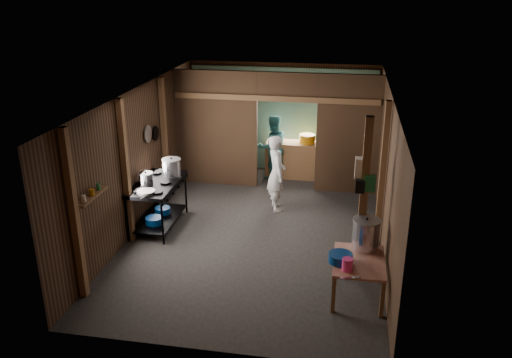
% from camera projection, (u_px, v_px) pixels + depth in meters
% --- Properties ---
extents(floor, '(4.50, 7.00, 0.00)m').
position_uv_depth(floor, '(258.00, 230.00, 9.91)').
color(floor, '#262323').
rests_on(floor, ground).
extents(ceiling, '(4.50, 7.00, 0.00)m').
position_uv_depth(ceiling, '(258.00, 93.00, 8.98)').
color(ceiling, '#363635').
rests_on(ceiling, ground).
extents(wall_back, '(4.50, 0.00, 2.60)m').
position_uv_depth(wall_back, '(283.00, 117.00, 12.66)').
color(wall_back, '#4E3621').
rests_on(wall_back, ground).
extents(wall_front, '(4.50, 0.00, 2.60)m').
position_uv_depth(wall_front, '(208.00, 261.00, 6.23)').
color(wall_front, '#4E3621').
rests_on(wall_front, ground).
extents(wall_left, '(0.00, 7.00, 2.60)m').
position_uv_depth(wall_left, '(139.00, 158.00, 9.81)').
color(wall_left, '#4E3621').
rests_on(wall_left, ground).
extents(wall_right, '(0.00, 7.00, 2.60)m').
position_uv_depth(wall_right, '(386.00, 172.00, 9.08)').
color(wall_right, '#4E3621').
rests_on(wall_right, ground).
extents(partition_left, '(1.85, 0.10, 2.60)m').
position_uv_depth(partition_left, '(216.00, 129.00, 11.68)').
color(partition_left, '#533520').
rests_on(partition_left, floor).
extents(partition_right, '(1.35, 0.10, 2.60)m').
position_uv_depth(partition_right, '(348.00, 135.00, 11.21)').
color(partition_right, '#533520').
rests_on(partition_right, floor).
extents(partition_header, '(1.30, 0.10, 0.60)m').
position_uv_depth(partition_header, '(287.00, 87.00, 11.07)').
color(partition_header, '#533520').
rests_on(partition_header, wall_back).
extents(turquoise_panel, '(4.40, 0.06, 2.50)m').
position_uv_depth(turquoise_panel, '(282.00, 120.00, 12.63)').
color(turquoise_panel, '#679D97').
rests_on(turquoise_panel, wall_back).
extents(back_counter, '(1.20, 0.50, 0.85)m').
position_uv_depth(back_counter, '(292.00, 159.00, 12.42)').
color(back_counter, brown).
rests_on(back_counter, floor).
extents(wall_clock, '(0.20, 0.03, 0.20)m').
position_uv_depth(wall_clock, '(293.00, 94.00, 12.32)').
color(wall_clock, silver).
rests_on(wall_clock, wall_back).
extents(post_left_a, '(0.10, 0.12, 2.60)m').
position_uv_depth(post_left_a, '(75.00, 216.00, 7.41)').
color(post_left_a, brown).
rests_on(post_left_a, floor).
extents(post_left_b, '(0.10, 0.12, 2.60)m').
position_uv_depth(post_left_b, '(126.00, 173.00, 9.07)').
color(post_left_b, brown).
rests_on(post_left_b, floor).
extents(post_left_c, '(0.10, 0.12, 2.60)m').
position_uv_depth(post_left_c, '(165.00, 140.00, 10.90)').
color(post_left_c, brown).
rests_on(post_left_c, floor).
extents(post_right, '(0.10, 0.12, 2.60)m').
position_uv_depth(post_right, '(382.00, 176.00, 8.91)').
color(post_right, brown).
rests_on(post_right, floor).
extents(post_free, '(0.12, 0.12, 2.60)m').
position_uv_depth(post_free, '(363.00, 200.00, 7.95)').
color(post_free, brown).
rests_on(post_free, floor).
extents(cross_beam, '(4.40, 0.12, 0.12)m').
position_uv_depth(cross_beam, '(275.00, 98.00, 11.15)').
color(cross_beam, brown).
rests_on(cross_beam, wall_left).
extents(pan_lid_big, '(0.03, 0.34, 0.34)m').
position_uv_depth(pan_lid_big, '(148.00, 134.00, 10.05)').
color(pan_lid_big, gray).
rests_on(pan_lid_big, wall_left).
extents(pan_lid_small, '(0.03, 0.30, 0.30)m').
position_uv_depth(pan_lid_small, '(156.00, 133.00, 10.45)').
color(pan_lid_small, black).
rests_on(pan_lid_small, wall_left).
extents(wall_shelf, '(0.14, 0.80, 0.03)m').
position_uv_depth(wall_shelf, '(92.00, 196.00, 7.83)').
color(wall_shelf, brown).
rests_on(wall_shelf, wall_left).
extents(jar_white, '(0.07, 0.07, 0.10)m').
position_uv_depth(jar_white, '(84.00, 199.00, 7.58)').
color(jar_white, silver).
rests_on(jar_white, wall_shelf).
extents(jar_yellow, '(0.08, 0.08, 0.10)m').
position_uv_depth(jar_yellow, '(92.00, 192.00, 7.81)').
color(jar_yellow, '#BE750C').
rests_on(jar_yellow, wall_shelf).
extents(jar_green, '(0.06, 0.06, 0.10)m').
position_uv_depth(jar_green, '(98.00, 187.00, 8.01)').
color(jar_green, '#1D7339').
rests_on(jar_green, wall_shelf).
extents(bag_white, '(0.22, 0.15, 0.32)m').
position_uv_depth(bag_white, '(362.00, 168.00, 7.86)').
color(bag_white, silver).
rests_on(bag_white, post_free).
extents(bag_green, '(0.16, 0.12, 0.24)m').
position_uv_depth(bag_green, '(370.00, 183.00, 7.78)').
color(bag_green, '#1D7339').
rests_on(bag_green, post_free).
extents(bag_black, '(0.14, 0.10, 0.20)m').
position_uv_depth(bag_black, '(360.00, 186.00, 7.80)').
color(bag_black, black).
rests_on(bag_black, post_free).
extents(gas_range, '(0.78, 1.51, 0.89)m').
position_uv_depth(gas_range, '(158.00, 205.00, 9.90)').
color(gas_range, black).
rests_on(gas_range, floor).
extents(prep_table, '(0.74, 1.02, 0.60)m').
position_uv_depth(prep_table, '(358.00, 278.00, 7.75)').
color(prep_table, tan).
rests_on(prep_table, floor).
extents(stove_pot_large, '(0.46, 0.46, 0.36)m').
position_uv_depth(stove_pot_large, '(172.00, 168.00, 10.02)').
color(stove_pot_large, silver).
rests_on(stove_pot_large, gas_range).
extents(stove_pot_med, '(0.29, 0.29, 0.23)m').
position_uv_depth(stove_pot_med, '(146.00, 179.00, 9.66)').
color(stove_pot_med, silver).
rests_on(stove_pot_med, gas_range).
extents(frying_pan, '(0.44, 0.60, 0.07)m').
position_uv_depth(frying_pan, '(146.00, 192.00, 9.24)').
color(frying_pan, gray).
rests_on(frying_pan, gas_range).
extents(blue_tub_front, '(0.32, 0.32, 0.13)m').
position_uv_depth(blue_tub_front, '(154.00, 221.00, 9.73)').
color(blue_tub_front, navy).
rests_on(blue_tub_front, gas_range).
extents(blue_tub_back, '(0.30, 0.30, 0.12)m').
position_uv_depth(blue_tub_back, '(163.00, 210.00, 10.17)').
color(blue_tub_back, navy).
rests_on(blue_tub_back, gas_range).
extents(stock_pot, '(0.46, 0.46, 0.50)m').
position_uv_depth(stock_pot, '(366.00, 234.00, 7.91)').
color(stock_pot, silver).
rests_on(stock_pot, prep_table).
extents(wash_basin, '(0.43, 0.43, 0.13)m').
position_uv_depth(wash_basin, '(340.00, 258.00, 7.57)').
color(wash_basin, navy).
rests_on(wash_basin, prep_table).
extents(pink_bucket, '(0.18, 0.18, 0.18)m').
position_uv_depth(pink_bucket, '(347.00, 265.00, 7.34)').
color(pink_bucket, '#FD388F').
rests_on(pink_bucket, prep_table).
extents(knife, '(0.30, 0.11, 0.01)m').
position_uv_depth(knife, '(350.00, 278.00, 7.18)').
color(knife, silver).
rests_on(knife, prep_table).
extents(yellow_tub, '(0.37, 0.37, 0.20)m').
position_uv_depth(yellow_tub, '(307.00, 139.00, 12.18)').
color(yellow_tub, '#BE750C').
rests_on(yellow_tub, back_counter).
extents(red_cup, '(0.11, 0.11, 0.13)m').
position_uv_depth(red_cup, '(277.00, 139.00, 12.30)').
color(red_cup, '#9C150F').
rests_on(red_cup, back_counter).
extents(cook, '(0.54, 0.66, 1.56)m').
position_uv_depth(cook, '(277.00, 173.00, 10.54)').
color(cook, white).
rests_on(cook, floor).
extents(worker_back, '(0.90, 0.82, 1.50)m').
position_uv_depth(worker_back, '(273.00, 147.00, 12.24)').
color(worker_back, teal).
rests_on(worker_back, floor).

